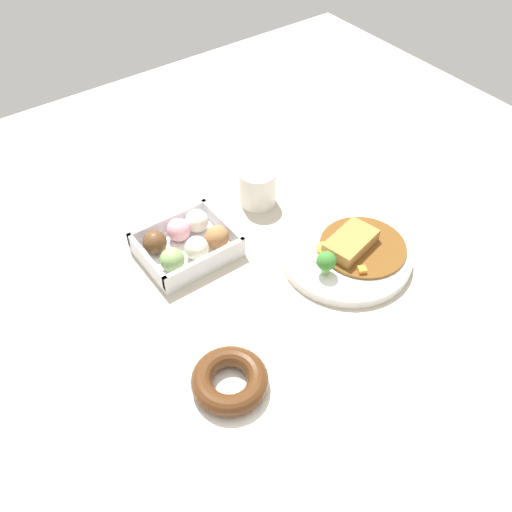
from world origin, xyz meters
TOP-DOWN VIEW (x-y plane):
  - ground_plane at (0.00, 0.00)m, footprint 1.60×1.60m
  - curry_plate at (0.10, -0.05)m, footprint 0.24×0.24m
  - donut_box at (-0.13, 0.13)m, footprint 0.17×0.14m
  - chocolate_ring_donut at (-0.23, -0.15)m, footprint 0.16×0.16m
  - coffee_mug at (0.06, 0.18)m, footprint 0.07×0.07m

SIDE VIEW (x-z plane):
  - ground_plane at x=0.00m, z-range 0.00..0.00m
  - curry_plate at x=0.10m, z-range -0.02..0.05m
  - chocolate_ring_donut at x=-0.23m, z-range 0.00..0.03m
  - donut_box at x=-0.13m, z-range 0.00..0.05m
  - coffee_mug at x=0.06m, z-range 0.00..0.08m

